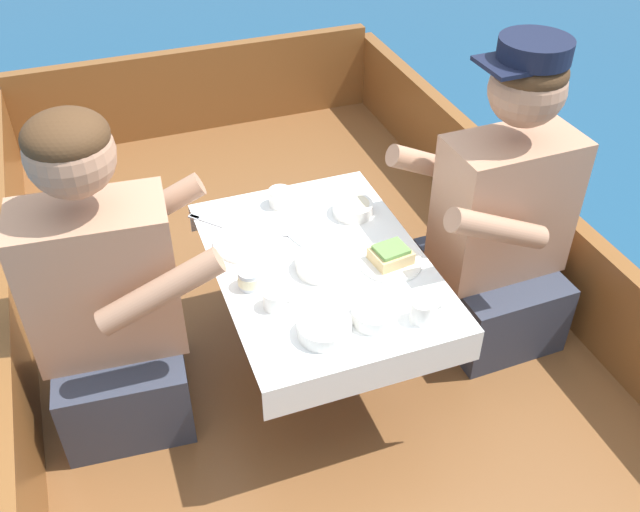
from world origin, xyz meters
name	(u,v)px	position (x,y,z in m)	size (l,w,h in m)	color
ground_plane	(327,446)	(0.00, 0.00, 0.00)	(60.00, 60.00, 0.00)	navy
boat_deck	(327,414)	(0.00, 0.00, 0.17)	(1.86, 3.68, 0.34)	brown
gunwale_port	(18,422)	(-0.90, 0.00, 0.52)	(0.06, 3.68, 0.36)	brown
gunwale_starboard	(576,275)	(0.90, 0.00, 0.52)	(0.06, 3.68, 0.36)	brown
bow_coaming	(198,89)	(0.00, 1.81, 0.55)	(1.74, 0.06, 0.41)	brown
cockpit_table	(320,274)	(0.00, 0.07, 0.73)	(0.60, 0.84, 0.44)	#B2B2B7
person_port	(109,302)	(-0.60, 0.14, 0.75)	(0.55, 0.48, 0.98)	#333847
person_starboard	(500,224)	(0.60, 0.07, 0.76)	(0.53, 0.45, 1.02)	#333847
plate_sandwich	(390,262)	(0.19, -0.01, 0.78)	(0.18, 0.18, 0.01)	white
plate_bread	(248,242)	(-0.17, 0.22, 0.78)	(0.21, 0.21, 0.01)	white
sandwich	(391,255)	(0.19, -0.01, 0.81)	(0.12, 0.10, 0.05)	tan
bowl_port_near	(322,263)	(-0.01, 0.04, 0.80)	(0.15, 0.15, 0.04)	white
bowl_starboard_near	(374,314)	(0.05, -0.21, 0.80)	(0.12, 0.12, 0.04)	white
bowl_center_far	(324,328)	(-0.09, -0.21, 0.80)	(0.14, 0.14, 0.04)	white
bowl_port_far	(353,208)	(0.18, 0.26, 0.80)	(0.13, 0.13, 0.04)	white
coffee_cup_port	(422,311)	(0.17, -0.25, 0.81)	(0.09, 0.06, 0.06)	white
coffee_cup_starboard	(280,197)	(-0.02, 0.39, 0.81)	(0.10, 0.07, 0.06)	white
coffee_cup_center	(275,299)	(-0.18, -0.07, 0.81)	(0.09, 0.06, 0.05)	white
tin_can	(250,279)	(-0.22, 0.03, 0.81)	(0.07, 0.07, 0.05)	silver
utensil_spoon_starboard	(296,240)	(-0.04, 0.19, 0.78)	(0.07, 0.16, 0.01)	silver
utensil_fork_port	(300,252)	(-0.04, 0.13, 0.78)	(0.17, 0.05, 0.00)	silver
utensil_fork_starboard	(208,221)	(-0.26, 0.38, 0.78)	(0.13, 0.14, 0.00)	silver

